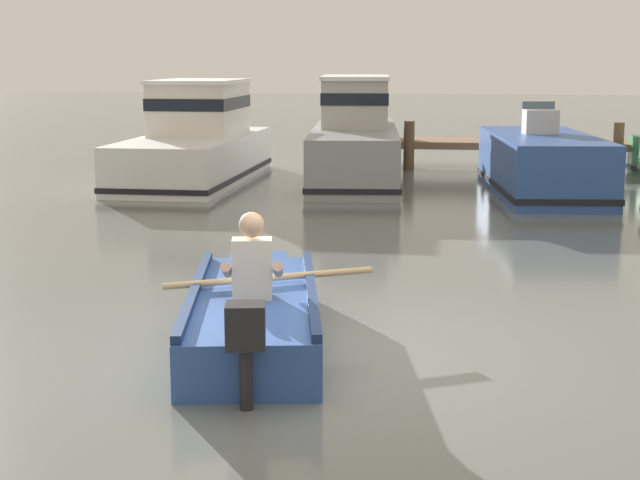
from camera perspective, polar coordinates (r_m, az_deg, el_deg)
The scene contains 5 objects.
ground_plane at distance 8.10m, azimuth -0.07°, elevation -6.98°, with size 120.00×120.00×0.00m, color slate.
rowboat_with_person at distance 8.52m, azimuth -3.98°, elevation -4.33°, with size 1.80×3.72×1.19m.
moored_boat_white at distance 19.73m, azimuth -7.42°, elevation 5.74°, with size 2.12×5.63×2.04m.
moored_boat_grey at distance 19.88m, azimuth 2.09°, elevation 5.98°, with size 2.29×6.62×2.11m.
moored_boat_blue at distance 18.02m, azimuth 13.13°, elevation 4.34°, with size 2.24×4.77×1.67m.
Camera 1 is at (1.07, -7.64, 2.48)m, focal length 53.59 mm.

